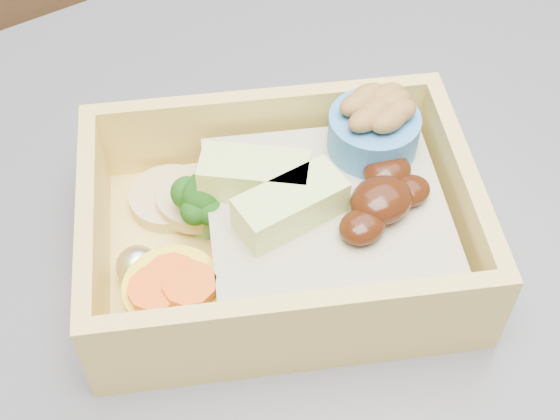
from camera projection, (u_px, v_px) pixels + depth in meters
bento_box at (292, 221)px, 0.42m from camera, size 0.25×0.22×0.08m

